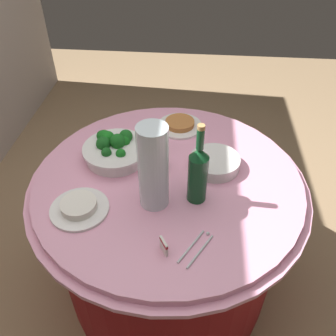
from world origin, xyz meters
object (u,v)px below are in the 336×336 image
Objects in this scene: plate_stack at (215,162)px; food_plate_rice at (79,207)px; decorative_fruit_vase at (153,171)px; food_plate_peanuts at (180,125)px; label_placard_front at (165,163)px; broccoli_bowl at (115,149)px; wine_bottle at (198,173)px; serving_tongs at (197,247)px; label_placard_mid at (164,245)px.

plate_stack is 0.58m from food_plate_rice.
decorative_fruit_vase is 1.55× the size of food_plate_peanuts.
food_plate_rice is 4.00× the size of label_placard_front.
broccoli_bowl is 0.34m from decorative_fruit_vase.
wine_bottle is (-0.22, -0.36, 0.08)m from broccoli_bowl.
broccoli_bowl reaches higher than serving_tongs.
food_plate_peanuts is 0.74m from label_placard_mid.
broccoli_bowl is at bearing 75.43° from label_placard_front.
label_placard_mid reaches higher than plate_stack.
food_plate_rice is at bearing 104.42° from decorative_fruit_vase.
food_plate_rice reaches higher than food_plate_peanuts.
broccoli_bowl is 0.23m from label_placard_front.
plate_stack is at bearing -8.28° from serving_tongs.
label_placard_front is at bearing -6.14° from decorative_fruit_vase.
label_placard_mid is at bearing -174.90° from label_placard_front.
serving_tongs is 0.43m from label_placard_front.
label_placard_mid is at bearing 159.04° from wine_bottle.
wine_bottle reaches higher than food_plate_peanuts.
decorative_fruit_vase reaches higher than food_plate_rice.
wine_bottle is at bearing -76.44° from food_plate_rice.
label_placard_front is at bearing 20.13° from serving_tongs.
label_placard_front is at bearing 40.33° from wine_bottle.
broccoli_bowl is 1.27× the size of food_plate_peanuts.
food_plate_peanuts is at bearing -29.94° from food_plate_rice.
decorative_fruit_vase is at bearing 134.27° from plate_stack.
decorative_fruit_vase reaches higher than label_placard_front.
decorative_fruit_vase is 0.26m from label_placard_mid.
food_plate_peanuts is (0.51, -0.06, -0.14)m from decorative_fruit_vase.
wine_bottle is 0.50m from food_plate_peanuts.
broccoli_bowl is 0.33m from food_plate_rice.
decorative_fruit_vase is at bearing 14.55° from label_placard_mid.
plate_stack is 3.82× the size of label_placard_front.
label_placard_front is (-0.03, 0.21, 0.01)m from plate_stack.
plate_stack is at bearing -20.81° from label_placard_mid.
wine_bottle is 2.10× the size of serving_tongs.
decorative_fruit_vase reaches higher than serving_tongs.
label_placard_mid is (-0.16, -0.33, 0.02)m from food_plate_rice.
label_placard_front reaches higher than food_plate_peanuts.
decorative_fruit_vase is 1.55× the size of food_plate_rice.
serving_tongs is at bearing -106.94° from food_plate_rice.
label_placard_front and label_placard_mid have the same top height.
label_placard_front is 0.42m from label_placard_mid.
wine_bottle is 0.46m from food_plate_rice.
food_plate_peanuts is at bearing 11.27° from wine_bottle.
broccoli_bowl is 0.43m from wine_bottle.
food_plate_peanuts is at bearing 30.06° from plate_stack.
label_placard_front is at bearing 172.43° from food_plate_peanuts.
serving_tongs is at bearing 171.72° from plate_stack.
decorative_fruit_vase is 2.12× the size of serving_tongs.
broccoli_bowl is at bearing 38.56° from decorative_fruit_vase.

